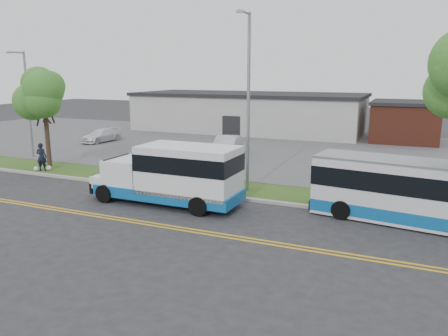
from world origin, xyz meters
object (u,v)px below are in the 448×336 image
at_px(streetlight_far, 27,100).
at_px(transit_bus, 432,195).
at_px(streetlight_near, 248,97).
at_px(pedestrian, 42,157).
at_px(tree_west, 44,94).
at_px(parked_car_a, 227,146).
at_px(parked_car_b, 101,135).
at_px(shuttle_bus, 175,173).

distance_m(streetlight_far, transit_bus, 28.81).
bearing_deg(streetlight_near, pedestrian, -176.70).
distance_m(tree_west, transit_bus, 24.66).
bearing_deg(parked_car_a, streetlight_near, -69.66).
bearing_deg(streetlight_far, parked_car_b, 89.08).
relative_size(streetlight_near, streetlight_far, 1.19).
bearing_deg(parked_car_a, parked_car_b, 162.66).
relative_size(tree_west, pedestrian, 3.68).
bearing_deg(transit_bus, streetlight_near, 175.01).
bearing_deg(parked_car_b, transit_bus, -17.54).
bearing_deg(parked_car_a, transit_bus, -46.95).
xyz_separation_m(parked_car_a, parked_car_b, (-13.79, 1.96, -0.18)).
bearing_deg(tree_west, streetlight_far, 151.02).
height_order(streetlight_near, pedestrian, streetlight_near).
height_order(tree_west, streetlight_far, streetlight_far).
xyz_separation_m(transit_bus, parked_car_b, (-28.11, 13.01, -0.71)).
bearing_deg(tree_west, parked_car_a, 40.44).
xyz_separation_m(streetlight_near, parked_car_a, (-5.08, 8.93, -4.34)).
height_order(streetlight_far, parked_car_a, streetlight_far).
relative_size(streetlight_near, parked_car_a, 1.97).
relative_size(shuttle_bus, parked_car_a, 1.65).
bearing_deg(pedestrian, shuttle_bus, 148.15).
distance_m(tree_west, streetlight_near, 15.01).
xyz_separation_m(streetlight_far, shuttle_bus, (16.55, -6.36, -2.86)).
distance_m(streetlight_near, streetlight_far, 19.20).
bearing_deg(shuttle_bus, pedestrian, 166.68).
distance_m(streetlight_far, pedestrian, 6.78).
height_order(shuttle_bus, parked_car_a, shuttle_bus).
height_order(streetlight_near, parked_car_a, streetlight_near).
height_order(parked_car_a, parked_car_b, parked_car_a).
bearing_deg(parked_car_a, shuttle_bus, -87.52).
xyz_separation_m(streetlight_near, transit_bus, (9.24, -2.13, -3.81)).
xyz_separation_m(shuttle_bus, transit_bus, (11.70, 1.54, -0.20)).
height_order(pedestrian, parked_car_b, pedestrian).
xyz_separation_m(streetlight_near, pedestrian, (-14.33, -0.83, -4.19)).
bearing_deg(tree_west, shuttle_bus, -18.28).
bearing_deg(pedestrian, parked_car_b, -87.23).
bearing_deg(transit_bus, tree_west, -178.15).
height_order(tree_west, shuttle_bus, tree_west).
xyz_separation_m(shuttle_bus, parked_car_a, (-2.62, 12.60, -0.73)).
height_order(streetlight_far, transit_bus, streetlight_far).
relative_size(tree_west, parked_car_a, 1.43).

